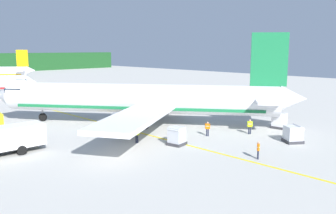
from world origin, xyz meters
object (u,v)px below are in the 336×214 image
at_px(airliner_foreground, 142,99).
at_px(cargo_container_mid, 279,121).
at_px(cargo_container_far, 177,136).
at_px(crew_marshaller, 250,125).
at_px(service_truck_fuel, 8,139).
at_px(cargo_container_near, 293,134).
at_px(crew_loader_right, 258,149).
at_px(crew_loader_left, 137,134).
at_px(crew_supervisor, 208,128).

height_order(airliner_foreground, cargo_container_mid, airliner_foreground).
distance_m(cargo_container_far, crew_marshaller, 9.94).
height_order(service_truck_fuel, crew_marshaller, service_truck_fuel).
relative_size(service_truck_fuel, cargo_container_mid, 3.36).
relative_size(cargo_container_near, cargo_container_mid, 1.22).
height_order(cargo_container_near, crew_loader_right, cargo_container_near).
distance_m(service_truck_fuel, crew_loader_left, 12.56).
bearing_deg(service_truck_fuel, airliner_foreground, 3.41).
bearing_deg(crew_loader_left, cargo_container_mid, -22.40).
xyz_separation_m(crew_loader_left, crew_loader_right, (4.35, -12.01, -0.08)).
bearing_deg(crew_supervisor, crew_loader_right, -111.53).
relative_size(airliner_foreground, service_truck_fuel, 5.22).
bearing_deg(service_truck_fuel, crew_marshaller, -27.06).
relative_size(crew_loader_right, crew_supervisor, 0.98).
distance_m(cargo_container_near, crew_supervisor, 9.32).
relative_size(cargo_container_mid, crew_marshaller, 1.15).
bearing_deg(crew_marshaller, service_truck_fuel, 152.94).
relative_size(airliner_foreground, cargo_container_near, 14.31).
distance_m(cargo_container_near, crew_loader_right, 7.80).
distance_m(service_truck_fuel, cargo_container_near, 29.01).
bearing_deg(service_truck_fuel, cargo_container_far, -33.50).
distance_m(crew_marshaller, crew_loader_left, 13.57).
bearing_deg(crew_loader_right, crew_supervisor, 68.47).
distance_m(airliner_foreground, cargo_container_mid, 17.76).
xyz_separation_m(cargo_container_near, crew_supervisor, (-4.38, 8.23, 0.09)).
bearing_deg(crew_loader_left, cargo_container_near, -43.71).
height_order(cargo_container_mid, crew_loader_left, cargo_container_mid).
height_order(airliner_foreground, cargo_container_near, airliner_foreground).
bearing_deg(cargo_container_far, service_truck_fuel, 146.50).
bearing_deg(crew_loader_left, service_truck_fuel, 153.59).
bearing_deg(crew_marshaller, airliner_foreground, 112.98).
relative_size(cargo_container_far, crew_loader_right, 1.22).
distance_m(cargo_container_mid, cargo_container_far, 15.39).
xyz_separation_m(service_truck_fuel, cargo_container_near, (23.37, -17.18, -0.63)).
height_order(service_truck_fuel, cargo_container_near, service_truck_fuel).
relative_size(airliner_foreground, cargo_container_mid, 17.52).
xyz_separation_m(crew_loader_left, crew_supervisor, (7.75, -3.37, -0.05)).
bearing_deg(cargo_container_mid, crew_loader_right, -159.73).
relative_size(airliner_foreground, crew_marshaller, 20.19).
relative_size(cargo_container_far, crew_marshaller, 1.14).
xyz_separation_m(cargo_container_far, crew_supervisor, (5.27, 0.13, 0.04)).
bearing_deg(cargo_container_near, service_truck_fuel, 143.68).
relative_size(cargo_container_near, crew_loader_right, 1.51).
height_order(crew_marshaller, crew_loader_right, crew_marshaller).
bearing_deg(cargo_container_near, crew_marshaller, 91.25).
distance_m(cargo_container_mid, crew_marshaller, 5.48).
bearing_deg(cargo_container_far, crew_loader_left, 125.34).
xyz_separation_m(cargo_container_mid, crew_loader_right, (-13.07, -4.83, 0.01)).
relative_size(cargo_container_near, crew_marshaller, 1.41).
distance_m(crew_loader_left, crew_loader_right, 12.77).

